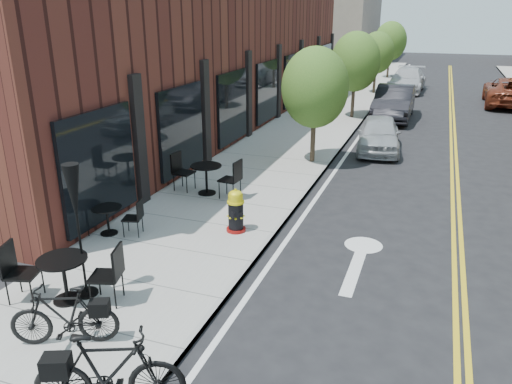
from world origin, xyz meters
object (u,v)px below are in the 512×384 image
at_px(bicycle_right, 109,373).
at_px(bistro_set_a, 64,273).
at_px(bistro_set_b, 107,216).
at_px(parked_car_c, 407,80).
at_px(bicycle_left, 64,316).
at_px(bistro_set_c, 206,175).
at_px(patio_umbrella, 75,203).
at_px(parked_car_a, 379,134).
at_px(fire_hydrant, 236,211).
at_px(parked_car_b, 394,103).
at_px(parked_car_far, 510,92).

relative_size(bicycle_right, bistro_set_a, 0.94).
xyz_separation_m(bistro_set_b, parked_car_c, (4.83, 25.30, 0.19)).
relative_size(bicycle_left, bicycle_right, 0.86).
relative_size(bicycle_right, bistro_set_c, 0.95).
height_order(bistro_set_a, bistro_set_b, bistro_set_a).
xyz_separation_m(patio_umbrella, parked_car_a, (3.71, 12.27, -1.25)).
bearing_deg(patio_umbrella, parked_car_a, 73.19).
height_order(fire_hydrant, parked_car_c, parked_car_c).
xyz_separation_m(bicycle_left, bistro_set_c, (-0.84, 6.85, 0.05)).
height_order(bicycle_right, parked_car_c, parked_car_c).
bearing_deg(fire_hydrant, bistro_set_c, 154.64).
xyz_separation_m(bistro_set_b, parked_car_b, (4.86, 16.10, 0.25)).
xyz_separation_m(bicycle_left, parked_car_c, (3.01, 28.94, 0.12)).
bearing_deg(bicycle_left, parked_car_far, 137.55).
bearing_deg(bistro_set_b, bistro_set_c, 58.10).
distance_m(bistro_set_c, patio_umbrella, 5.70).
xyz_separation_m(bistro_set_c, parked_car_b, (3.87, 12.89, 0.14)).
relative_size(patio_umbrella, parked_car_b, 0.51).
xyz_separation_m(bicycle_right, parked_car_c, (1.53, 29.86, 0.04)).
distance_m(bicycle_left, parked_car_a, 13.90).
bearing_deg(parked_car_c, patio_umbrella, -95.24).
bearing_deg(bicycle_right, bistro_set_a, 27.27).
height_order(bistro_set_a, parked_car_c, parked_car_c).
relative_size(bistro_set_c, parked_car_c, 0.40).
relative_size(bicycle_right, patio_umbrella, 0.78).
relative_size(parked_car_b, parked_car_c, 0.95).
height_order(bistro_set_b, bistro_set_c, bistro_set_c).
distance_m(bicycle_right, bistro_set_c, 8.11).
xyz_separation_m(bicycle_left, parked_car_b, (3.03, 19.74, 0.18)).
distance_m(bistro_set_a, parked_car_b, 19.13).
relative_size(fire_hydrant, parked_car_far, 0.19).
height_order(fire_hydrant, parked_car_far, parked_car_far).
relative_size(bistro_set_a, patio_umbrella, 0.83).
relative_size(bicycle_left, bistro_set_a, 0.80).
bearing_deg(bicycle_left, parked_car_b, 147.56).
height_order(fire_hydrant, bicycle_right, bicycle_right).
height_order(fire_hydrant, bistro_set_a, bistro_set_a).
bearing_deg(bistro_set_a, parked_car_a, 56.35).
xyz_separation_m(bistro_set_b, parked_car_a, (4.89, 9.92, 0.09)).
bearing_deg(fire_hydrant, parked_car_b, 106.64).
bearing_deg(bistro_set_b, bicycle_right, -68.99).
relative_size(bistro_set_b, parked_car_a, 0.43).
bearing_deg(bistro_set_c, bicycle_right, -67.84).
relative_size(bistro_set_b, parked_car_far, 0.29).
distance_m(bicycle_right, parked_car_b, 20.72).
relative_size(parked_car_a, parked_car_c, 0.74).
bearing_deg(bicycle_right, parked_car_far, -38.08).
bearing_deg(parked_car_b, bicycle_left, -98.50).
xyz_separation_m(bistro_set_a, bistro_set_c, (-0.02, 5.85, 0.00)).
xyz_separation_m(bistro_set_c, patio_umbrella, (0.21, -5.56, 1.23)).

